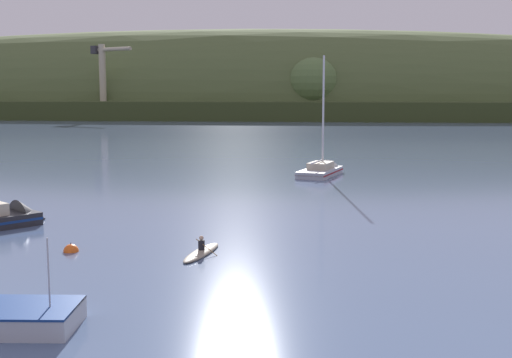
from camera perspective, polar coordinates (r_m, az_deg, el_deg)
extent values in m
cube|color=#35401E|center=(194.28, 1.44, 6.06)|extent=(530.52, 63.20, 4.93)
ellipsoid|color=#4C5B33|center=(215.84, -2.72, 5.56)|extent=(424.82, 77.35, 54.23)
sphere|color=#56703D|center=(184.23, 4.95, 8.23)|extent=(14.01, 14.01, 14.01)
cube|color=#4C4C51|center=(188.04, -12.97, 5.36)|extent=(5.46, 5.46, 2.00)
cylinder|color=#BCB293|center=(187.94, -13.07, 8.46)|extent=(1.83, 1.83, 18.30)
cylinder|color=#BCB293|center=(184.82, -12.11, 10.89)|extent=(10.90, 6.57, 1.01)
cube|color=#333338|center=(189.78, -13.59, 10.75)|extent=(2.89, 3.16, 2.20)
cone|color=#232328|center=(42.54, -18.75, -3.40)|extent=(3.27, 3.14, 2.75)
cube|color=#ADB2BC|center=(61.91, 5.52, 0.28)|extent=(4.50, 7.04, 1.30)
cone|color=#ADB2BC|center=(65.02, 6.36, 0.62)|extent=(2.92, 2.33, 2.55)
cube|color=maroon|center=(61.87, 5.53, 0.61)|extent=(4.53, 7.05, 0.13)
cube|color=#BCB299|center=(61.95, 5.58, 1.17)|extent=(2.61, 3.35, 0.61)
cylinder|color=silver|center=(62.22, 5.81, 5.74)|extent=(0.19, 0.19, 10.44)
cylinder|color=silver|center=(60.89, 5.29, 1.49)|extent=(1.18, 3.32, 0.15)
cylinder|color=#B2B2B7|center=(23.12, -17.44, -7.69)|extent=(0.06, 0.06, 2.33)
ellipsoid|color=gray|center=(32.53, -4.72, -6.34)|extent=(1.67, 4.18, 0.30)
cylinder|color=black|center=(32.45, -4.72, -5.76)|extent=(0.38, 0.38, 0.55)
sphere|color=tan|center=(32.36, -4.73, -5.08)|extent=(0.22, 0.22, 0.22)
cylinder|color=olive|center=(32.24, -4.17, -5.98)|extent=(1.23, 0.30, 0.89)
sphere|color=#EA5B19|center=(34.16, -15.64, -6.04)|extent=(0.75, 0.75, 0.75)
cylinder|color=black|center=(34.06, -15.66, -5.36)|extent=(0.04, 0.04, 0.08)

